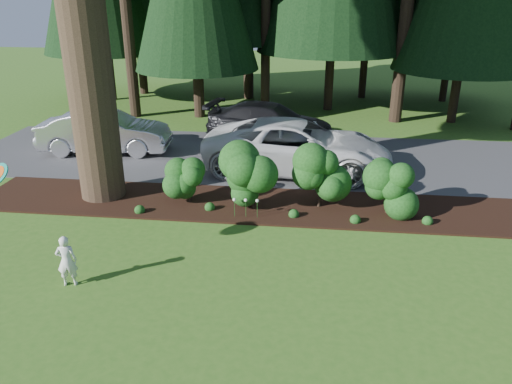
% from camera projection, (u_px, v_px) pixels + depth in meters
% --- Properties ---
extents(ground, '(80.00, 80.00, 0.00)m').
position_uv_depth(ground, '(244.00, 266.00, 10.88)').
color(ground, '#33611B').
rests_on(ground, ground).
extents(mulch_bed, '(16.00, 2.50, 0.05)m').
position_uv_depth(mulch_bed, '(261.00, 205.00, 13.85)').
color(mulch_bed, black).
rests_on(mulch_bed, ground).
extents(driveway, '(22.00, 6.00, 0.03)m').
position_uv_depth(driveway, '(274.00, 158.00, 17.76)').
color(driveway, '#38383A').
rests_on(driveway, ground).
extents(shrub_row, '(6.53, 1.60, 1.61)m').
position_uv_depth(shrub_row, '(289.00, 181.00, 13.37)').
color(shrub_row, '#143811').
rests_on(shrub_row, ground).
extents(lily_cluster, '(0.69, 0.09, 0.57)m').
position_uv_depth(lily_cluster, '(246.00, 201.00, 12.92)').
color(lily_cluster, '#143811').
rests_on(lily_cluster, ground).
extents(car_silver_wagon, '(4.77, 2.05, 1.53)m').
position_uv_depth(car_silver_wagon, '(105.00, 132.00, 18.03)').
color(car_silver_wagon, '#BABABF').
rests_on(car_silver_wagon, driveway).
extents(car_white_suv, '(6.19, 3.16, 1.67)m').
position_uv_depth(car_white_suv, '(297.00, 147.00, 16.10)').
color(car_white_suv, silver).
rests_on(car_white_suv, driveway).
extents(car_dark_suv, '(5.28, 2.83, 1.45)m').
position_uv_depth(car_dark_suv, '(270.00, 122.00, 19.42)').
color(car_dark_suv, black).
rests_on(car_dark_suv, driveway).
extents(child, '(0.46, 0.36, 1.11)m').
position_uv_depth(child, '(67.00, 261.00, 9.98)').
color(child, silver).
rests_on(child, ground).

